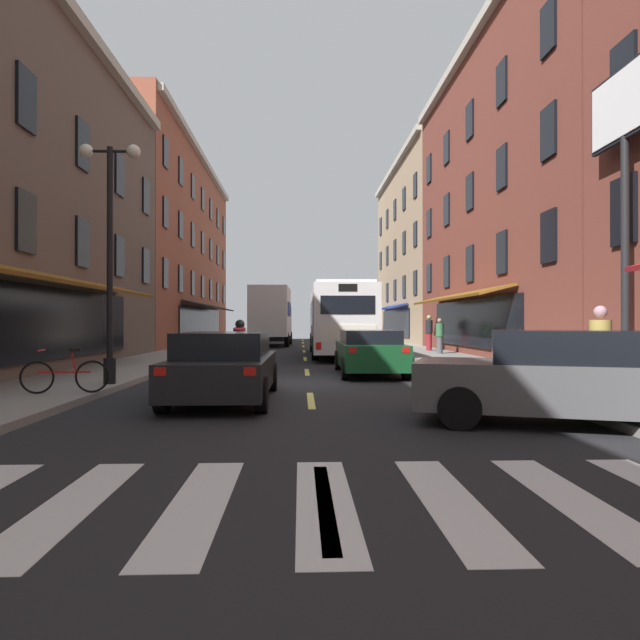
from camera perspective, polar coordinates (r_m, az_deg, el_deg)
name	(u,v)px	position (r m, az deg, el deg)	size (l,w,h in m)	color
ground_plane	(308,384)	(15.06, -1.18, -6.46)	(34.80, 80.00, 0.10)	black
lane_centre_dashes	(309,383)	(14.81, -1.16, -6.36)	(0.14, 73.90, 0.01)	#DBCC4C
crosswalk_near	(325,501)	(5.22, 0.49, -17.80)	(7.10, 2.80, 0.01)	silver
sidewalk_left	(82,380)	(16.09, -22.80, -5.61)	(3.00, 80.00, 0.14)	gray
sidewalk_right	(528,379)	(16.24, 20.22, -5.57)	(3.00, 80.00, 0.14)	gray
billboard_sign	(625,144)	(14.91, 28.35, 15.35)	(0.40, 2.69, 7.18)	black
transit_bus	(339,320)	(26.89, 1.89, 0.01)	(2.71, 11.40, 3.25)	silver
box_truck	(272,316)	(38.17, -4.88, 0.40)	(2.63, 8.01, 3.88)	black
sedan_near	(563,377)	(9.51, 23.26, -5.30)	(4.67, 3.06, 1.46)	#515154
sedan_mid	(225,366)	(11.58, -9.56, -4.58)	(1.95, 4.66, 1.38)	black
sedan_far	(369,351)	(17.24, 4.99, -3.17)	(1.92, 4.74, 1.35)	#144723
sedan_rear	(280,333)	(49.31, -4.06, -1.28)	(2.01, 4.66, 1.34)	silver
motorcycle_rider	(240,354)	(15.83, -8.07, -3.40)	(0.62, 2.07, 1.66)	black
bicycle_near	(65,375)	(12.66, -24.29, -5.11)	(1.70, 0.48, 0.91)	black
pedestrian_near	(429,332)	(29.58, 10.93, -1.16)	(0.42, 0.53, 1.82)	maroon
pedestrian_mid	(600,354)	(10.89, 26.40, -3.11)	(0.36, 0.36, 1.73)	#4C4C51
pedestrian_far	(440,335)	(26.83, 11.95, -1.53)	(0.36, 0.36, 1.64)	#4C4C51
street_lamp_twin	(110,251)	(14.27, -20.40, 6.48)	(1.42, 0.32, 5.63)	black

